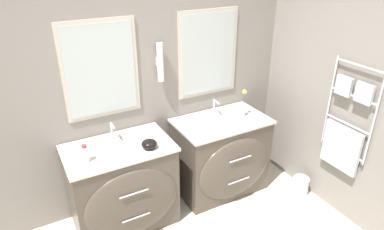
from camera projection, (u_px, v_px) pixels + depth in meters
wall_back at (123, 86)px, 3.27m from camera, size 5.21×0.14×2.60m
wall_right at (336, 85)px, 3.32m from camera, size 0.13×3.50×2.60m
vanity_left at (124, 187)px, 3.26m from camera, size 0.98×0.67×0.86m
vanity_right at (222, 156)px, 3.75m from camera, size 0.98×0.67×0.86m
faucet_left at (112, 132)px, 3.19m from camera, size 0.17×0.11×0.18m
faucet_right at (214, 108)px, 3.67m from camera, size 0.17×0.11×0.18m
toiletry_bottle at (85, 154)px, 2.86m from camera, size 0.06×0.06×0.16m
amenity_bowl at (149, 144)px, 3.07m from camera, size 0.14×0.14×0.09m
flower_vase at (243, 106)px, 3.64m from camera, size 0.06×0.06×0.30m
waste_bin at (300, 186)px, 3.80m from camera, size 0.18×0.18×0.22m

